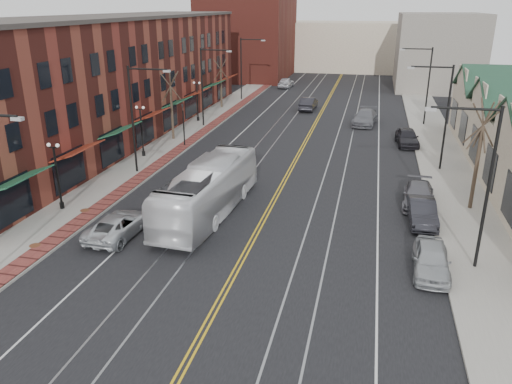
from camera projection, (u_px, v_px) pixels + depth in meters
The scene contains 31 objects.
ground at pixel (217, 305), 21.78m from camera, with size 160.00×160.00×0.00m, color black.
sidewalk_left at pixel (153, 157), 42.51m from camera, with size 4.00×120.00×0.15m, color gray.
sidewalk_right at pixel (449, 178), 37.42m from camera, with size 4.00×120.00×0.15m, color gray.
building_left at pixel (112, 79), 48.45m from camera, with size 10.00×50.00×11.00m, color maroon.
backdrop_left at pixel (248, 36), 86.43m from camera, with size 14.00×18.00×14.00m, color maroon.
backdrop_mid at pixel (346, 46), 97.58m from camera, with size 22.00×14.00×9.00m, color tan.
backdrop_right at pixel (438, 51), 75.83m from camera, with size 12.00×16.00×11.00m, color slate.
streetlight_l_1 at pixel (137, 109), 36.91m from camera, with size 3.33×0.25×8.00m.
streetlight_l_2 at pixel (206, 79), 51.48m from camera, with size 3.33×0.25×8.00m.
streetlight_l_3 at pixel (244, 62), 66.05m from camera, with size 3.33×0.25×8.00m.
streetlight_r_0 at pixel (481, 172), 23.11m from camera, with size 3.33×0.25×8.00m.
streetlight_r_1 at pixel (442, 107), 37.68m from camera, with size 3.33×0.25×8.00m.
streetlight_r_2 at pixel (425, 78), 52.25m from camera, with size 3.33×0.25×8.00m.
lamppost_l_1 at pixel (58, 178), 31.00m from camera, with size 0.84×0.28×4.27m.
lamppost_l_2 at pixel (142, 132), 41.93m from camera, with size 0.84×0.28×4.27m.
lamppost_l_3 at pixel (197, 102), 54.68m from camera, with size 0.84×0.28×4.27m.
tree_left_near at pixel (171, 104), 46.86m from camera, with size 1.78×1.37×6.48m.
tree_left_far at pixel (221, 82), 61.52m from camera, with size 1.66×1.28×6.02m.
tree_right_mid at pixel (479, 153), 30.54m from camera, with size 1.90×1.46×6.93m.
manhole_mid at pixel (35, 245), 26.84m from camera, with size 0.60×0.60×0.02m, color #592D19.
manhole_far at pixel (85, 210), 31.39m from camera, with size 0.60×0.60×0.02m, color #592D19.
traffic_signal at pixel (183, 122), 45.05m from camera, with size 0.18×0.15×3.80m.
transit_bus at pixel (208, 190), 30.66m from camera, with size 2.72×11.64×3.24m, color white.
parked_suv at pixel (118, 225), 28.06m from camera, with size 2.21×4.80×1.33m, color silver.
parked_car_a at pixel (431, 259), 24.19m from camera, with size 1.71×4.25×1.45m, color #A9ADB0.
parked_car_b at pixel (422, 212), 29.74m from camera, with size 1.51×4.32×1.42m, color #222228.
parked_car_c at pixel (418, 195), 32.39m from camera, with size 1.90×4.68×1.36m, color slate.
parked_car_d at pixel (407, 137), 46.05m from camera, with size 1.85×4.59×1.56m, color #222227.
distant_car_left at pixel (308, 104), 61.34m from camera, with size 1.67×4.80×1.58m, color black.
distant_car_right at pixel (365, 117), 53.95m from camera, with size 2.25×5.54×1.61m, color slate.
distant_car_far at pixel (286, 82), 77.70m from camera, with size 1.89×4.69×1.60m, color silver.
Camera 1 is at (5.88, -17.73, 12.37)m, focal length 35.00 mm.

